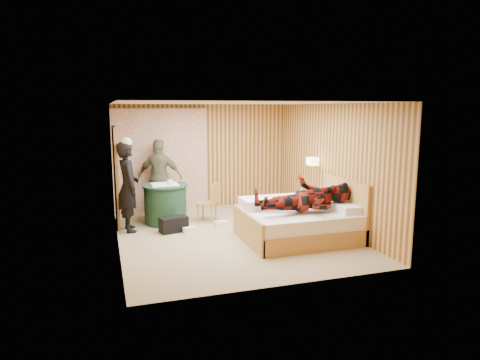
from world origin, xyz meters
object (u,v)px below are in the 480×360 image
object	(u,v)px
round_table	(165,203)
chair_far	(161,192)
wall_lamp	(313,161)
bed	(299,222)
chair_near	(210,200)
woman_standing	(128,187)
duffel_bag	(174,224)
nightstand	(304,206)
man_at_table	(160,177)
man_on_bed	(307,189)

from	to	relation	value
round_table	chair_far	distance (m)	0.75
wall_lamp	bed	xyz separation A→B (m)	(-0.80, -1.05, -0.98)
chair_near	woman_standing	bearing A→B (deg)	-50.45
bed	duffel_bag	xyz separation A→B (m)	(-2.15, 1.15, -0.17)
nightstand	woman_standing	world-z (taller)	woman_standing
chair_near	woman_standing	size ratio (longest dim) A/B	0.46
round_table	man_at_table	bearing A→B (deg)	90.00
wall_lamp	man_at_table	xyz separation A→B (m)	(-3.01, 1.60, -0.44)
nightstand	woman_standing	distance (m)	3.78
man_at_table	round_table	bearing A→B (deg)	112.31
nightstand	man_at_table	xyz separation A→B (m)	(-2.96, 1.35, 0.58)
wall_lamp	woman_standing	distance (m)	3.82
woman_standing	man_on_bed	size ratio (longest dim) A/B	1.00
duffel_bag	chair_near	bearing A→B (deg)	19.13
duffel_bag	woman_standing	size ratio (longest dim) A/B	0.30
chair_near	man_on_bed	size ratio (longest dim) A/B	0.46
bed	man_at_table	bearing A→B (deg)	129.75
wall_lamp	woman_standing	world-z (taller)	woman_standing
wall_lamp	round_table	xyz separation A→B (m)	(-3.01, 0.81, -0.88)
chair_near	wall_lamp	bearing A→B (deg)	105.82
nightstand	man_on_bed	distance (m)	1.83
man_at_table	man_on_bed	world-z (taller)	man_on_bed
round_table	man_at_table	world-z (taller)	man_at_table
wall_lamp	duffel_bag	distance (m)	3.17
chair_far	duffel_bag	world-z (taller)	chair_far
chair_near	woman_standing	xyz separation A→B (m)	(-1.70, -0.19, 0.41)
nightstand	man_at_table	bearing A→B (deg)	155.43
bed	nightstand	xyz separation A→B (m)	(0.76, 1.30, -0.03)
chair_near	man_on_bed	xyz separation A→B (m)	(1.30, -1.92, 0.50)
wall_lamp	duffel_bag	xyz separation A→B (m)	(-2.95, 0.10, -1.15)
nightstand	wall_lamp	bearing A→B (deg)	-80.11
nightstand	woman_standing	size ratio (longest dim) A/B	0.32
nightstand	round_table	size ratio (longest dim) A/B	0.60
bed	round_table	distance (m)	2.89
round_table	duffel_bag	size ratio (longest dim) A/B	1.78
round_table	man_at_table	xyz separation A→B (m)	(0.00, 0.79, 0.44)
nightstand	duffel_bag	size ratio (longest dim) A/B	1.06
round_table	man_at_table	size ratio (longest dim) A/B	0.55
round_table	woman_standing	xyz separation A→B (m)	(-0.77, -0.36, 0.47)
chair_far	man_on_bed	xyz separation A→B (m)	(2.23, -2.83, 0.44)
chair_near	duffel_bag	world-z (taller)	chair_near
man_at_table	chair_near	bearing A→B (deg)	156.45
chair_near	man_at_table	bearing A→B (deg)	-102.82
woman_standing	man_at_table	size ratio (longest dim) A/B	1.03
duffel_bag	man_on_bed	distance (m)	2.71
duffel_bag	woman_standing	xyz separation A→B (m)	(-0.82, 0.35, 0.74)
bed	man_on_bed	size ratio (longest dim) A/B	1.14
chair_far	man_at_table	bearing A→B (deg)	89.45
nightstand	woman_standing	bearing A→B (deg)	176.90
round_table	woman_standing	world-z (taller)	woman_standing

